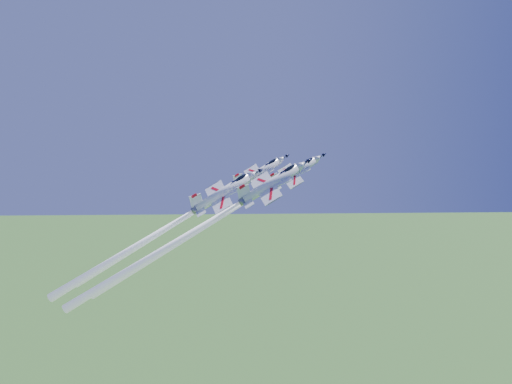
{
  "coord_description": "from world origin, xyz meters",
  "views": [
    {
      "loc": [
        -3.19,
        -117.82,
        106.82
      ],
      "look_at": [
        0.0,
        0.0,
        81.49
      ],
      "focal_mm": 40.0,
      "sensor_mm": 36.0,
      "label": 1
    }
  ],
  "objects_px": {
    "jet_lead": "(214,221)",
    "jet_right": "(194,230)",
    "jet_left": "(187,216)",
    "jet_slot": "(162,230)"
  },
  "relations": [
    {
      "from": "jet_left",
      "to": "jet_slot",
      "type": "distance_m",
      "value": 8.98
    },
    {
      "from": "jet_left",
      "to": "jet_right",
      "type": "bearing_deg",
      "value": -4.61
    },
    {
      "from": "jet_lead",
      "to": "jet_slot",
      "type": "height_order",
      "value": "jet_lead"
    },
    {
      "from": "jet_lead",
      "to": "jet_right",
      "type": "bearing_deg",
      "value": -35.46
    },
    {
      "from": "jet_left",
      "to": "jet_slot",
      "type": "bearing_deg",
      "value": -46.58
    },
    {
      "from": "jet_right",
      "to": "jet_slot",
      "type": "height_order",
      "value": "jet_right"
    },
    {
      "from": "jet_lead",
      "to": "jet_left",
      "type": "distance_m",
      "value": 6.8
    },
    {
      "from": "jet_lead",
      "to": "jet_left",
      "type": "bearing_deg",
      "value": -134.75
    },
    {
      "from": "jet_lead",
      "to": "jet_right",
      "type": "distance_m",
      "value": 10.15
    },
    {
      "from": "jet_left",
      "to": "jet_slot",
      "type": "xyz_separation_m",
      "value": [
        -4.58,
        -7.67,
        -0.87
      ]
    }
  ]
}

